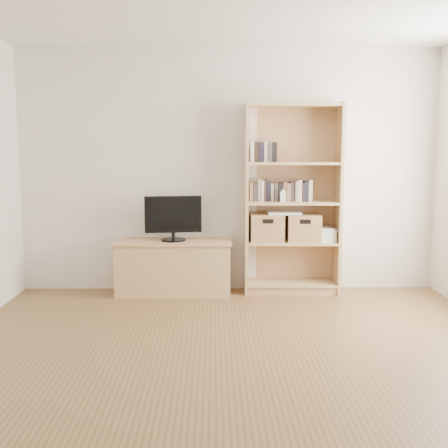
{
  "coord_description": "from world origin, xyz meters",
  "views": [
    {
      "loc": [
        -0.17,
        -3.58,
        1.55
      ],
      "look_at": [
        -0.06,
        1.9,
        0.8
      ],
      "focal_mm": 45.0,
      "sensor_mm": 36.0,
      "label": 1
    }
  ],
  "objects_px": {
    "bookshelf": "(293,199)",
    "basket_left": "(267,227)",
    "laptop": "(284,213)",
    "baby_monitor": "(283,197)",
    "basket_right": "(304,228)",
    "tv_stand": "(174,268)",
    "television": "(173,219)"
  },
  "relations": [
    {
      "from": "baby_monitor",
      "to": "basket_left",
      "type": "relative_size",
      "value": 0.31
    },
    {
      "from": "bookshelf",
      "to": "basket_left",
      "type": "height_order",
      "value": "bookshelf"
    },
    {
      "from": "basket_left",
      "to": "basket_right",
      "type": "xyz_separation_m",
      "value": [
        0.39,
        -0.01,
        -0.0
      ]
    },
    {
      "from": "bookshelf",
      "to": "television",
      "type": "xyz_separation_m",
      "value": [
        -1.26,
        -0.05,
        -0.2
      ]
    },
    {
      "from": "bookshelf",
      "to": "basket_right",
      "type": "height_order",
      "value": "bookshelf"
    },
    {
      "from": "bookshelf",
      "to": "laptop",
      "type": "relative_size",
      "value": 5.74
    },
    {
      "from": "laptop",
      "to": "baby_monitor",
      "type": "bearing_deg",
      "value": -104.23
    },
    {
      "from": "tv_stand",
      "to": "television",
      "type": "relative_size",
      "value": 2.01
    },
    {
      "from": "television",
      "to": "laptop",
      "type": "xyz_separation_m",
      "value": [
        1.17,
        0.04,
        0.06
      ]
    },
    {
      "from": "tv_stand",
      "to": "basket_right",
      "type": "bearing_deg",
      "value": 2.13
    },
    {
      "from": "bookshelf",
      "to": "television",
      "type": "bearing_deg",
      "value": -176.1
    },
    {
      "from": "basket_right",
      "to": "baby_monitor",
      "type": "bearing_deg",
      "value": -155.26
    },
    {
      "from": "tv_stand",
      "to": "basket_left",
      "type": "bearing_deg",
      "value": 3.44
    },
    {
      "from": "bookshelf",
      "to": "basket_right",
      "type": "relative_size",
      "value": 5.8
    },
    {
      "from": "bookshelf",
      "to": "baby_monitor",
      "type": "relative_size",
      "value": 18.37
    },
    {
      "from": "television",
      "to": "basket_left",
      "type": "height_order",
      "value": "television"
    },
    {
      "from": "basket_left",
      "to": "laptop",
      "type": "bearing_deg",
      "value": -3.27
    },
    {
      "from": "tv_stand",
      "to": "basket_right",
      "type": "distance_m",
      "value": 1.45
    },
    {
      "from": "tv_stand",
      "to": "baby_monitor",
      "type": "relative_size",
      "value": 10.9
    },
    {
      "from": "laptop",
      "to": "tv_stand",
      "type": "bearing_deg",
      "value": -176.98
    },
    {
      "from": "basket_left",
      "to": "basket_right",
      "type": "bearing_deg",
      "value": -1.46
    },
    {
      "from": "baby_monitor",
      "to": "laptop",
      "type": "height_order",
      "value": "baby_monitor"
    },
    {
      "from": "television",
      "to": "baby_monitor",
      "type": "height_order",
      "value": "baby_monitor"
    },
    {
      "from": "tv_stand",
      "to": "bookshelf",
      "type": "xyz_separation_m",
      "value": [
        1.26,
        0.05,
        0.73
      ]
    },
    {
      "from": "bookshelf",
      "to": "laptop",
      "type": "height_order",
      "value": "bookshelf"
    },
    {
      "from": "bookshelf",
      "to": "television",
      "type": "height_order",
      "value": "bookshelf"
    },
    {
      "from": "television",
      "to": "basket_left",
      "type": "relative_size",
      "value": 1.7
    },
    {
      "from": "basket_left",
      "to": "basket_right",
      "type": "height_order",
      "value": "basket_left"
    },
    {
      "from": "baby_monitor",
      "to": "laptop",
      "type": "bearing_deg",
      "value": 79.25
    },
    {
      "from": "television",
      "to": "basket_left",
      "type": "bearing_deg",
      "value": -4.56
    },
    {
      "from": "television",
      "to": "baby_monitor",
      "type": "bearing_deg",
      "value": -10.48
    },
    {
      "from": "baby_monitor",
      "to": "basket_right",
      "type": "height_order",
      "value": "baby_monitor"
    }
  ]
}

